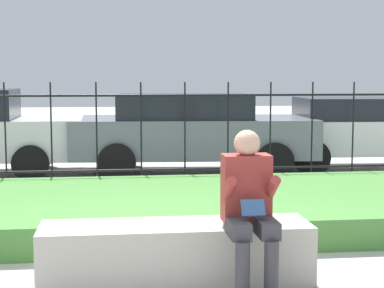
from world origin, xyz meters
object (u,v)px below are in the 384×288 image
Objects in this scene: stone_bench at (176,256)px; car_parked_right at (373,130)px; person_seated_reader at (249,204)px; car_parked_center at (191,131)px.

car_parked_right is at bearing 55.12° from stone_bench.
person_seated_reader reaches higher than stone_bench.
car_parked_center is at bearing 87.11° from person_seated_reader.
stone_bench is at bearing -93.92° from car_parked_center.
person_seated_reader is (0.55, -0.33, 0.49)m from stone_bench.
car_parked_right is at bearing 6.75° from car_parked_center.
car_parked_right reaches higher than stone_bench.
person_seated_reader is at bearing -116.59° from car_parked_right.
stone_bench is at bearing 148.53° from person_seated_reader.
person_seated_reader is 0.30× the size of car_parked_center.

